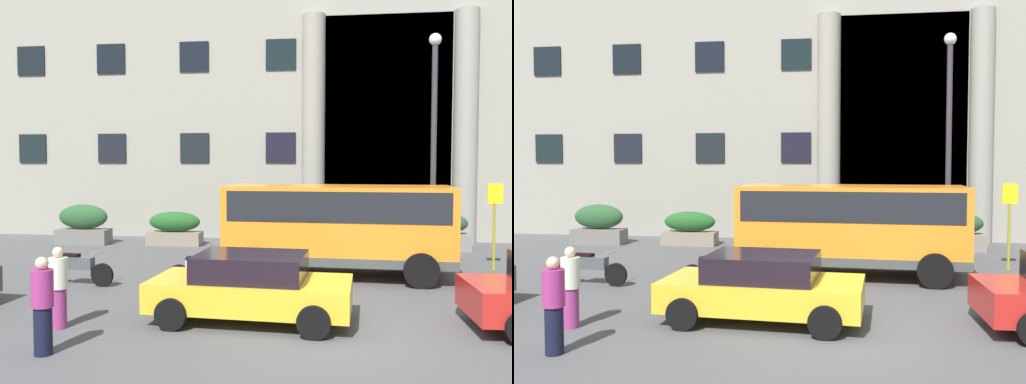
# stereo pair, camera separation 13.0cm
# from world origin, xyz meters

# --- Properties ---
(ground_plane) EXTENTS (80.00, 64.00, 0.12)m
(ground_plane) POSITION_xyz_m (0.00, 0.00, -0.06)
(ground_plane) COLOR #4D4D4F
(office_building_facade) EXTENTS (32.13, 9.72, 17.46)m
(office_building_facade) POSITION_xyz_m (0.01, 17.47, 8.72)
(office_building_facade) COLOR gray
(office_building_facade) RESTS_ON ground_plane
(orange_minibus) EXTENTS (6.32, 2.97, 2.54)m
(orange_minibus) POSITION_xyz_m (0.45, 5.50, 1.53)
(orange_minibus) COLOR orange
(orange_minibus) RESTS_ON ground_plane
(bus_stop_sign) EXTENTS (0.44, 0.08, 2.58)m
(bus_stop_sign) POSITION_xyz_m (5.07, 6.99, 1.60)
(bus_stop_sign) COLOR #999B20
(bus_stop_sign) RESTS_ON ground_plane
(hedge_planter_far_west) EXTENTS (2.01, 0.75, 1.46)m
(hedge_planter_far_west) POSITION_xyz_m (-1.97, 10.88, 0.70)
(hedge_planter_far_west) COLOR #64635C
(hedge_planter_far_west) RESTS_ON ground_plane
(hedge_planter_entrance_left) EXTENTS (1.83, 0.91, 1.38)m
(hedge_planter_entrance_left) POSITION_xyz_m (4.33, 10.73, 0.66)
(hedge_planter_entrance_left) COLOR gray
(hedge_planter_entrance_left) RESTS_ON ground_plane
(hedge_planter_west) EXTENTS (2.06, 0.83, 1.56)m
(hedge_planter_west) POSITION_xyz_m (-9.40, 10.48, 0.75)
(hedge_planter_west) COLOR slate
(hedge_planter_west) RESTS_ON ground_plane
(hedge_planter_entrance_right) EXTENTS (2.10, 0.83, 1.30)m
(hedge_planter_entrance_right) POSITION_xyz_m (-5.76, 10.68, 0.63)
(hedge_planter_entrance_right) COLOR gray
(hedge_planter_entrance_right) RESTS_ON ground_plane
(parked_coupe_end) EXTENTS (4.09, 2.31, 1.36)m
(parked_coupe_end) POSITION_xyz_m (-1.32, 0.69, 0.70)
(parked_coupe_end) COLOR gold
(parked_coupe_end) RESTS_ON ground_plane
(motorcycle_near_kerb) EXTENTS (2.08, 0.55, 0.89)m
(motorcycle_near_kerb) POSITION_xyz_m (-6.35, 3.36, 0.46)
(motorcycle_near_kerb) COLOR black
(motorcycle_near_kerb) RESTS_ON ground_plane
(motorcycle_far_end) EXTENTS (1.94, 0.59, 0.89)m
(motorcycle_far_end) POSITION_xyz_m (-2.94, 3.26, 0.46)
(motorcycle_far_end) COLOR black
(motorcycle_far_end) RESTS_ON ground_plane
(pedestrian_woman_with_bag) EXTENTS (0.36, 0.36, 1.63)m
(pedestrian_woman_with_bag) POSITION_xyz_m (-4.44, -1.76, 0.82)
(pedestrian_woman_with_bag) COLOR black
(pedestrian_woman_with_bag) RESTS_ON ground_plane
(pedestrian_child_trailing) EXTENTS (0.36, 0.36, 1.57)m
(pedestrian_child_trailing) POSITION_xyz_m (-4.91, -0.30, 0.79)
(pedestrian_child_trailing) COLOR #8F306D
(pedestrian_child_trailing) RESTS_ON ground_plane
(lamppost_plaza_centre) EXTENTS (0.40, 0.40, 7.46)m
(lamppost_plaza_centre) POSITION_xyz_m (3.63, 8.95, 4.35)
(lamppost_plaza_centre) COLOR #38323A
(lamppost_plaza_centre) RESTS_ON ground_plane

